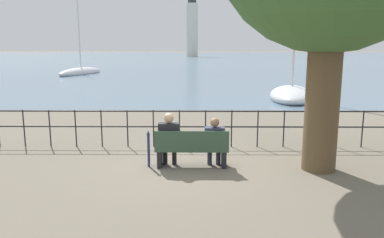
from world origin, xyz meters
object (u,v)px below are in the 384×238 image
seated_person_left (169,137)px  closed_umbrella (149,147)px  seated_person_right (214,140)px  harbor_lighthouse (192,27)px  park_bench (192,149)px  sailboat_1 (292,95)px  sailboat_2 (81,72)px

seated_person_left → closed_umbrella: bearing=-176.6°
seated_person_right → harbor_lighthouse: bearing=90.8°
park_bench → sailboat_1: sailboat_1 is taller
park_bench → harbor_lighthouse: harbor_lighthouse is taller
seated_person_left → closed_umbrella: size_ratio=1.47×
sailboat_1 → closed_umbrella: bearing=-105.8°
seated_person_left → sailboat_2: size_ratio=0.14×
park_bench → sailboat_2: (-12.48, 32.58, -0.16)m
seated_person_left → sailboat_1: bearing=64.0°
seated_person_left → sailboat_1: sailboat_1 is taller
sailboat_2 → sailboat_1: bearing=-35.1°
park_bench → seated_person_left: seated_person_left is taller
seated_person_left → seated_person_right: bearing=0.3°
sailboat_2 → seated_person_left: bearing=-56.2°
sailboat_1 → sailboat_2: sailboat_2 is taller
harbor_lighthouse → seated_person_right: bearing=-89.2°
closed_umbrella → sailboat_2: 34.50m
seated_person_left → harbor_lighthouse: (-0.74, 127.59, 9.78)m
closed_umbrella → harbor_lighthouse: bearing=90.1°
seated_person_right → sailboat_1: 13.13m
park_bench → sailboat_2: 34.89m
closed_umbrella → sailboat_2: bearing=109.4°
seated_person_left → harbor_lighthouse: harbor_lighthouse is taller
sailboat_1 → sailboat_2: (-17.89, 20.33, 0.03)m
park_bench → seated_person_left: size_ratio=1.33×
seated_person_left → sailboat_2: (-11.95, 32.51, -0.44)m
seated_person_right → seated_person_left: bearing=-179.7°
closed_umbrella → harbor_lighthouse: harbor_lighthouse is taller
sailboat_2 → harbor_lighthouse: 96.29m
seated_person_right → sailboat_2: (-13.01, 32.50, -0.38)m
seated_person_right → sailboat_2: sailboat_2 is taller
seated_person_left → harbor_lighthouse: size_ratio=0.06×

